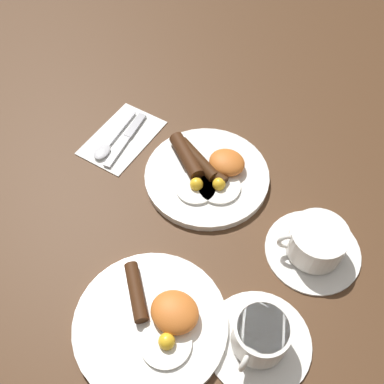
# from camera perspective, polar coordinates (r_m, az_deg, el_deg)

# --- Properties ---
(ground_plane) EXTENTS (3.00, 3.00, 0.00)m
(ground_plane) POSITION_cam_1_polar(r_m,az_deg,el_deg) (0.90, 1.88, 1.74)
(ground_plane) COLOR #4C301C
(breakfast_plate_near) EXTENTS (0.25, 0.25, 0.05)m
(breakfast_plate_near) POSITION_cam_1_polar(r_m,az_deg,el_deg) (0.89, 1.94, 2.44)
(breakfast_plate_near) COLOR white
(breakfast_plate_near) RESTS_ON ground_plane
(breakfast_plate_far) EXTENTS (0.25, 0.25, 0.05)m
(breakfast_plate_far) POSITION_cam_1_polar(r_m,az_deg,el_deg) (0.74, -4.79, -16.08)
(breakfast_plate_far) COLOR white
(breakfast_plate_far) RESTS_ON ground_plane
(teacup_near) EXTENTS (0.17, 0.17, 0.07)m
(teacup_near) POSITION_cam_1_polar(r_m,az_deg,el_deg) (0.81, 15.40, -6.34)
(teacup_near) COLOR white
(teacup_near) RESTS_ON ground_plane
(teacup_far) EXTENTS (0.17, 0.17, 0.07)m
(teacup_far) POSITION_cam_1_polar(r_m,az_deg,el_deg) (0.72, 8.61, -17.73)
(teacup_far) COLOR white
(teacup_far) RESTS_ON ground_plane
(napkin) EXTENTS (0.12, 0.18, 0.01)m
(napkin) POSITION_cam_1_polar(r_m,az_deg,el_deg) (0.97, -9.00, 6.72)
(napkin) COLOR white
(napkin) RESTS_ON ground_plane
(knife) EXTENTS (0.04, 0.16, 0.01)m
(knife) POSITION_cam_1_polar(r_m,az_deg,el_deg) (0.97, -8.19, 7.02)
(knife) COLOR silver
(knife) RESTS_ON napkin
(spoon) EXTENTS (0.03, 0.15, 0.01)m
(spoon) POSITION_cam_1_polar(r_m,az_deg,el_deg) (0.96, -10.79, 5.73)
(spoon) COLOR silver
(spoon) RESTS_ON napkin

